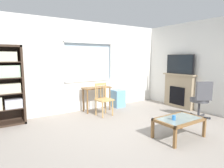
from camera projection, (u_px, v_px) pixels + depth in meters
name	position (u px, v px, depth m)	size (l,w,h in m)	color
ground	(130.00, 132.00, 4.21)	(6.50, 5.49, 0.02)	#9E9389
wall_back_with_window	(84.00, 67.00, 5.88)	(5.50, 0.15, 2.68)	silver
wall_right	(207.00, 67.00, 5.57)	(0.12, 4.69, 2.68)	silver
bookshelf	(2.00, 84.00, 4.51)	(0.90, 0.38, 1.90)	#38281E
desk_under_window	(97.00, 92.00, 5.82)	(0.86, 0.39, 0.73)	brown
wooden_chair	(103.00, 99.00, 5.38)	(0.46, 0.44, 0.90)	tan
plastic_drawer_unit	(118.00, 98.00, 6.35)	(0.35, 0.40, 0.56)	#72ADDB
fireplace	(179.00, 91.00, 6.25)	(0.26, 1.12, 1.09)	tan
tv	(180.00, 64.00, 6.12)	(0.06, 0.98, 0.61)	black
office_chair	(201.00, 98.00, 5.08)	(0.61, 0.62, 1.00)	#4C4C51
coffee_table	(179.00, 121.00, 3.88)	(0.96, 0.59, 0.40)	#8C9E99
sippy_cup	(174.00, 118.00, 3.76)	(0.07, 0.07, 0.09)	#337FD6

